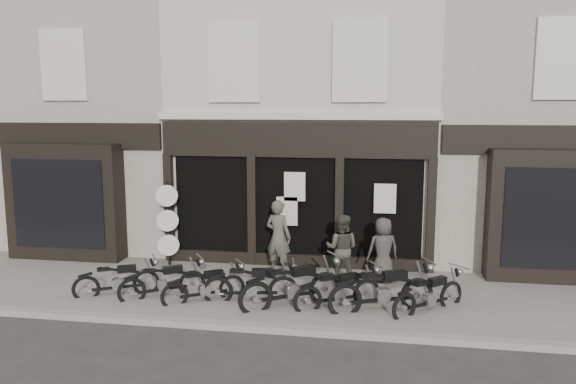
% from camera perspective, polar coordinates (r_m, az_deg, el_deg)
% --- Properties ---
extents(ground_plane, '(90.00, 90.00, 0.00)m').
position_cam_1_polar(ground_plane, '(12.30, -1.35, -11.74)').
color(ground_plane, '#2D2B28').
rests_on(ground_plane, ground).
extents(pavement, '(30.00, 4.20, 0.12)m').
position_cam_1_polar(pavement, '(13.12, -0.61, -10.14)').
color(pavement, '#66605A').
rests_on(pavement, ground_plane).
extents(kerb, '(30.00, 0.25, 0.13)m').
position_cam_1_polar(kerb, '(11.14, -2.58, -13.64)').
color(kerb, gray).
rests_on(kerb, ground_plane).
extents(central_building, '(7.30, 6.22, 8.34)m').
position_cam_1_polar(central_building, '(17.41, 2.28, 7.99)').
color(central_building, '#BAB39F').
rests_on(central_building, ground).
extents(neighbour_left, '(5.60, 6.73, 8.34)m').
position_cam_1_polar(neighbour_left, '(19.21, -17.06, 7.56)').
color(neighbour_left, '#9F9886').
rests_on(neighbour_left, ground).
extents(neighbour_right, '(5.60, 6.73, 8.34)m').
position_cam_1_polar(neighbour_right, '(17.72, 23.26, 7.18)').
color(neighbour_right, '#9F9886').
rests_on(neighbour_right, ground).
extents(motorcycle_0, '(1.74, 1.14, 0.91)m').
position_cam_1_polar(motorcycle_0, '(13.34, -16.91, -8.84)').
color(motorcycle_0, black).
rests_on(motorcycle_0, ground).
extents(motorcycle_1, '(1.73, 1.30, 0.94)m').
position_cam_1_polar(motorcycle_1, '(12.93, -12.53, -9.17)').
color(motorcycle_1, black).
rests_on(motorcycle_1, ground).
extents(motorcycle_2, '(1.66, 1.27, 0.91)m').
position_cam_1_polar(motorcycle_2, '(12.51, -8.45, -9.73)').
color(motorcycle_2, black).
rests_on(motorcycle_2, ground).
extents(motorcycle_3, '(2.07, 0.68, 1.00)m').
position_cam_1_polar(motorcycle_3, '(12.36, -3.70, -9.70)').
color(motorcycle_3, black).
rests_on(motorcycle_3, ground).
extents(motorcycle_4, '(2.08, 1.56, 1.13)m').
position_cam_1_polar(motorcycle_4, '(12.06, 0.44, -9.91)').
color(motorcycle_4, black).
rests_on(motorcycle_4, ground).
extents(motorcycle_5, '(1.82, 1.23, 0.96)m').
position_cam_1_polar(motorcycle_5, '(12.07, 5.18, -10.26)').
color(motorcycle_5, black).
rests_on(motorcycle_5, ground).
extents(motorcycle_6, '(2.20, 1.21, 1.12)m').
position_cam_1_polar(motorcycle_6, '(11.96, 9.62, -10.21)').
color(motorcycle_6, black).
rests_on(motorcycle_6, ground).
extents(motorcycle_7, '(1.62, 1.49, 0.95)m').
position_cam_1_polar(motorcycle_7, '(12.14, 14.16, -10.42)').
color(motorcycle_7, black).
rests_on(motorcycle_7, ground).
extents(man_left, '(0.80, 0.67, 1.89)m').
position_cam_1_polar(man_left, '(14.04, -0.98, -4.60)').
color(man_left, '#4A463D').
rests_on(man_left, pavement).
extents(man_centre, '(0.88, 0.73, 1.65)m').
position_cam_1_polar(man_centre, '(13.51, 5.49, -5.72)').
color(man_centre, '#3E3B32').
rests_on(man_centre, pavement).
extents(man_right, '(0.89, 0.72, 1.56)m').
position_cam_1_polar(man_right, '(13.67, 9.62, -5.80)').
color(man_right, '#3A3530').
rests_on(man_right, pavement).
extents(advert_sign_post, '(0.54, 0.37, 2.35)m').
position_cam_1_polar(advert_sign_post, '(15.13, -12.07, -3.53)').
color(advert_sign_post, black).
rests_on(advert_sign_post, ground).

